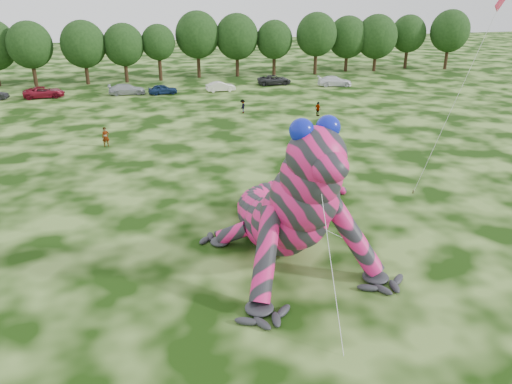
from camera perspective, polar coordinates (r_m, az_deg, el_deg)
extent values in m
plane|color=#16330A|center=(28.78, -5.30, -7.34)|extent=(240.00, 240.00, 0.00)
cube|color=#DD1B4A|center=(34.97, 26.19, 18.92)|extent=(1.40, 1.13, 1.17)
cylinder|color=silver|center=(36.25, 21.50, 8.92)|extent=(0.02, 0.02, 13.87)
cylinder|color=#382314|center=(38.70, 17.52, 0.01)|extent=(0.08, 0.08, 0.24)
imported|color=maroon|center=(74.80, -23.07, 10.45)|extent=(5.54, 2.91, 1.49)
imported|color=#9FA5A9|center=(73.33, -14.54, 11.30)|extent=(5.05, 2.12, 1.46)
imported|color=#12264C|center=(72.47, -10.61, 11.46)|extent=(4.14, 1.98, 1.36)
imported|color=silver|center=(73.37, -4.08, 11.92)|extent=(4.27, 1.77, 1.37)
imported|color=#27282A|center=(78.38, 2.11, 12.68)|extent=(5.22, 2.56, 1.43)
imported|color=white|center=(78.10, 8.98, 12.41)|extent=(5.43, 3.06, 1.49)
imported|color=gray|center=(59.50, 7.09, 9.40)|extent=(0.70, 1.05, 1.66)
imported|color=gray|center=(60.45, -1.54, 9.76)|extent=(1.06, 1.21, 1.63)
imported|color=gray|center=(49.62, -16.80, 6.04)|extent=(0.78, 0.61, 1.88)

